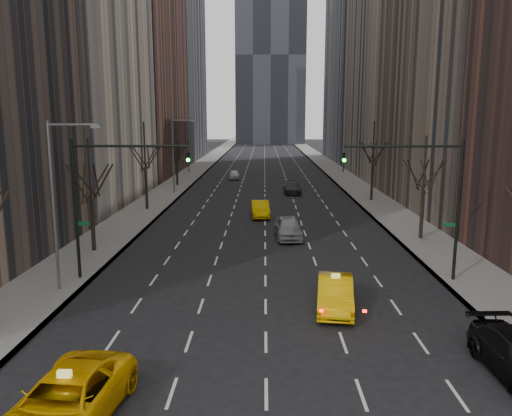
{
  "coord_description": "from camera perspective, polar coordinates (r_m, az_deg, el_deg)",
  "views": [
    {
      "loc": [
        -0.1,
        -15.65,
        9.33
      ],
      "look_at": [
        -0.62,
        16.27,
        3.5
      ],
      "focal_mm": 35.0,
      "sensor_mm": 36.0,
      "label": 1
    }
  ],
  "objects": [
    {
      "name": "bld_right_deep",
      "position": [
        114.44,
        12.57,
        20.01
      ],
      "size": [
        14.0,
        30.0,
        58.0
      ],
      "primitive_type": "cube",
      "color": "slate",
      "rests_on": "ground"
    },
    {
      "name": "tree_rw_c",
      "position": [
        57.2,
        13.19,
        4.77
      ],
      "size": [
        3.36,
        3.5,
        8.74
      ],
      "color": "black",
      "rests_on": "ground"
    },
    {
      "name": "tree_lw_c",
      "position": [
        51.33,
        -12.51,
        4.18
      ],
      "size": [
        3.36,
        3.5,
        8.74
      ],
      "color": "black",
      "rests_on": "ground"
    },
    {
      "name": "far_car_white",
      "position": [
        76.24,
        -2.51,
        3.83
      ],
      "size": [
        1.86,
        4.14,
        1.38
      ],
      "primitive_type": "imported",
      "rotation": [
        0.0,
        0.0,
        0.06
      ],
      "color": "silver",
      "rests_on": "ground"
    },
    {
      "name": "taxi_sedan",
      "position": [
        25.15,
        9.04,
        -9.62
      ],
      "size": [
        2.27,
        5.01,
        1.59
      ],
      "primitive_type": "imported",
      "rotation": [
        0.0,
        0.0,
        -0.12
      ],
      "color": "#F3B705",
      "rests_on": "ground"
    },
    {
      "name": "tree_rw_b",
      "position": [
        39.94,
        18.56,
        1.73
      ],
      "size": [
        3.36,
        3.5,
        7.82
      ],
      "color": "black",
      "rests_on": "ground"
    },
    {
      "name": "traffic_mast_right",
      "position": [
        29.39,
        19.19,
        2.26
      ],
      "size": [
        6.69,
        0.39,
        8.0
      ],
      "color": "black",
      "rests_on": "ground"
    },
    {
      "name": "bld_right_far",
      "position": [
        84.0,
        16.94,
        20.67
      ],
      "size": [
        14.0,
        28.0,
        50.0
      ],
      "primitive_type": "cube",
      "color": "tan",
      "rests_on": "ground"
    },
    {
      "name": "streetlight_near",
      "position": [
        28.06,
        -21.6,
        2.02
      ],
      "size": [
        2.83,
        0.22,
        9.0
      ],
      "color": "slate",
      "rests_on": "ground"
    },
    {
      "name": "silver_sedan_ahead",
      "position": [
        39.02,
        3.73,
        -2.23
      ],
      "size": [
        2.27,
        5.06,
        1.69
      ],
      "primitive_type": "imported",
      "rotation": [
        0.0,
        0.0,
        0.06
      ],
      "color": "#989AA0",
      "rests_on": "ground"
    },
    {
      "name": "traffic_mast_left",
      "position": [
        29.33,
        -16.98,
        2.37
      ],
      "size": [
        6.69,
        0.39,
        8.0
      ],
      "color": "black",
      "rests_on": "ground"
    },
    {
      "name": "bld_left_deep",
      "position": [
        115.55,
        -10.42,
        20.49
      ],
      "size": [
        14.0,
        30.0,
        60.0
      ],
      "primitive_type": "cube",
      "color": "slate",
      "rests_on": "ground"
    },
    {
      "name": "far_suv_grey",
      "position": [
        61.93,
        4.16,
        2.33
      ],
      "size": [
        2.1,
        5.0,
        1.44
      ],
      "primitive_type": "imported",
      "rotation": [
        0.0,
        0.0,
        0.02
      ],
      "color": "#2A292E",
      "rests_on": "ground"
    },
    {
      "name": "far_taxi",
      "position": [
        47.25,
        0.5,
        -0.1
      ],
      "size": [
        1.89,
        4.7,
        1.52
      ],
      "primitive_type": "imported",
      "rotation": [
        0.0,
        0.0,
        0.06
      ],
      "color": "#EFBB05",
      "rests_on": "ground"
    },
    {
      "name": "taxi_suv",
      "position": [
        17.23,
        -20.93,
        -20.02
      ],
      "size": [
        3.31,
        6.11,
        1.63
      ],
      "primitive_type": "imported",
      "rotation": [
        0.0,
        0.0,
        -0.11
      ],
      "color": "#F6B405",
      "rests_on": "ground"
    },
    {
      "name": "tree_lw_d",
      "position": [
        68.93,
        -9.05,
        5.42
      ],
      "size": [
        3.36,
        3.5,
        7.36
      ],
      "color": "black",
      "rests_on": "ground"
    },
    {
      "name": "streetlight_far",
      "position": [
        61.71,
        -9.16,
        6.77
      ],
      "size": [
        2.83,
        0.22,
        9.0
      ],
      "color": "slate",
      "rests_on": "ground"
    },
    {
      "name": "bld_left_far",
      "position": [
        85.36,
        -14.36,
        18.58
      ],
      "size": [
        14.0,
        28.0,
        44.0
      ],
      "primitive_type": "cube",
      "color": "brown",
      "rests_on": "ground"
    },
    {
      "name": "sidewalk_right",
      "position": [
        87.03,
        9.11,
        4.11
      ],
      "size": [
        4.5,
        320.0,
        0.15
      ],
      "primitive_type": "cube",
      "color": "slate",
      "rests_on": "ground"
    },
    {
      "name": "ground",
      "position": [
        18.22,
        1.18,
        -20.45
      ],
      "size": [
        400.0,
        400.0,
        0.0
      ],
      "primitive_type": "plane",
      "color": "black",
      "rests_on": "ground"
    },
    {
      "name": "tree_lw_b",
      "position": [
        36.14,
        -18.31,
        0.89
      ],
      "size": [
        3.36,
        3.5,
        7.82
      ],
      "color": "black",
      "rests_on": "ground"
    },
    {
      "name": "sidewalk_left",
      "position": [
        87.01,
        -7.12,
        4.16
      ],
      "size": [
        4.5,
        320.0,
        0.15
      ],
      "primitive_type": "cube",
      "color": "slate",
      "rests_on": "ground"
    }
  ]
}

